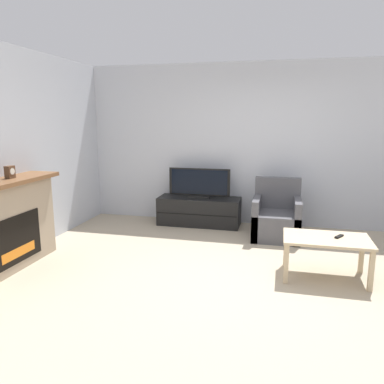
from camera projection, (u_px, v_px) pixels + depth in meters
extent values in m
plane|color=tan|center=(247.00, 278.00, 4.28)|extent=(24.00, 24.00, 0.00)
cube|color=silver|center=(262.00, 145.00, 6.24)|extent=(12.00, 0.06, 2.70)
cube|color=silver|center=(9.00, 154.00, 4.71)|extent=(0.06, 12.00, 2.70)
cube|color=tan|center=(4.00, 228.00, 4.41)|extent=(0.34, 1.48, 1.04)
cube|color=black|center=(18.00, 239.00, 4.40)|extent=(0.01, 0.82, 0.57)
cube|color=orange|center=(19.00, 252.00, 4.43)|extent=(0.01, 0.57, 0.11)
cube|color=brown|center=(2.00, 183.00, 4.30)|extent=(0.46, 1.60, 0.05)
cube|color=brown|center=(10.00, 172.00, 4.44)|extent=(0.07, 0.11, 0.15)
cylinder|color=white|center=(12.00, 171.00, 4.43)|extent=(0.00, 0.08, 0.08)
cube|color=black|center=(199.00, 211.00, 6.38)|extent=(1.38, 0.50, 0.47)
cube|color=black|center=(196.00, 215.00, 6.14)|extent=(1.36, 0.01, 0.01)
cube|color=black|center=(199.00, 196.00, 6.33)|extent=(0.36, 0.18, 0.04)
cube|color=black|center=(199.00, 182.00, 6.28)|extent=(1.04, 0.03, 0.46)
cube|color=black|center=(199.00, 182.00, 6.27)|extent=(0.96, 0.01, 0.41)
cube|color=#4C4C51|center=(276.00, 225.00, 5.68)|extent=(0.70, 0.76, 0.40)
cube|color=#4C4C51|center=(278.00, 193.00, 5.89)|extent=(0.70, 0.14, 0.48)
cube|color=#4C4C51|center=(256.00, 217.00, 5.73)|extent=(0.10, 0.76, 0.62)
cube|color=#4C4C51|center=(297.00, 219.00, 5.59)|extent=(0.10, 0.76, 0.62)
cube|color=#CCB289|center=(327.00, 239.00, 4.20)|extent=(0.94, 0.59, 0.03)
cube|color=#CCB289|center=(286.00, 264.00, 4.10)|extent=(0.05, 0.05, 0.45)
cube|color=#CCB289|center=(371.00, 271.00, 3.91)|extent=(0.05, 0.05, 0.45)
cube|color=#CCB289|center=(286.00, 248.00, 4.59)|extent=(0.05, 0.05, 0.45)
cube|color=#CCB289|center=(362.00, 254.00, 4.39)|extent=(0.05, 0.05, 0.45)
cube|color=black|center=(339.00, 236.00, 4.21)|extent=(0.12, 0.15, 0.02)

